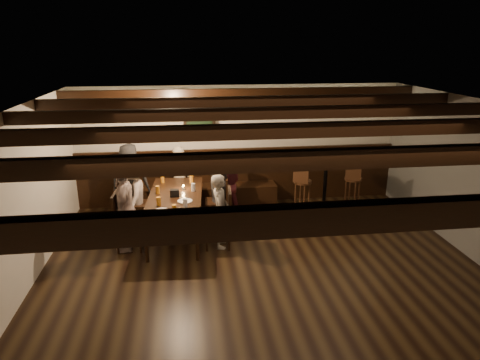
{
  "coord_description": "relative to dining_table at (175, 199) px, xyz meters",
  "views": [
    {
      "loc": [
        -1.07,
        -4.91,
        3.2
      ],
      "look_at": [
        -0.27,
        1.3,
        1.17
      ],
      "focal_mm": 32.0,
      "sensor_mm": 36.0,
      "label": 1
    }
  ],
  "objects": [
    {
      "name": "room",
      "position": [
        1.0,
        0.28,
        0.4
      ],
      "size": [
        7.0,
        7.0,
        7.0
      ],
      "color": "black",
      "rests_on": "ground"
    },
    {
      "name": "dining_table",
      "position": [
        0.0,
        0.0,
        0.0
      ],
      "size": [
        0.99,
        2.01,
        0.73
      ],
      "rotation": [
        0.0,
        0.0,
        -0.06
      ],
      "color": "black",
      "rests_on": "floor"
    },
    {
      "name": "chair_left_near",
      "position": [
        -0.69,
        0.49,
        -0.4
      ],
      "size": [
        0.43,
        0.43,
        0.88
      ],
      "rotation": [
        0.0,
        0.0,
        -1.63
      ],
      "color": "black",
      "rests_on": "floor"
    },
    {
      "name": "chair_left_far",
      "position": [
        -0.75,
        -0.41,
        -0.38
      ],
      "size": [
        0.46,
        0.46,
        0.95
      ],
      "rotation": [
        0.0,
        0.0,
        -1.63
      ],
      "color": "black",
      "rests_on": "floor"
    },
    {
      "name": "chair_right_near",
      "position": [
        0.74,
        0.41,
        -0.4
      ],
      "size": [
        0.43,
        0.43,
        0.89
      ],
      "rotation": [
        0.0,
        0.0,
        1.51
      ],
      "color": "black",
      "rests_on": "floor"
    },
    {
      "name": "chair_right_far",
      "position": [
        0.69,
        -0.49,
        -0.38
      ],
      "size": [
        0.47,
        0.47,
        0.97
      ],
      "rotation": [
        0.0,
        0.0,
        1.51
      ],
      "color": "black",
      "rests_on": "floor"
    },
    {
      "name": "person_bench_left",
      "position": [
        -0.85,
        0.95,
        0.04
      ],
      "size": [
        0.72,
        0.49,
        1.43
      ],
      "primitive_type": "imported",
      "rotation": [
        0.0,
        0.0,
        3.08
      ],
      "color": "black",
      "rests_on": "floor"
    },
    {
      "name": "person_bench_centre",
      "position": [
        0.06,
        1.05,
        -0.0
      ],
      "size": [
        0.51,
        0.35,
        1.34
      ],
      "primitive_type": "imported",
      "rotation": [
        0.0,
        0.0,
        3.08
      ],
      "color": "gray",
      "rests_on": "floor"
    },
    {
      "name": "person_bench_right",
      "position": [
        0.95,
        0.85,
        -0.06
      ],
      "size": [
        0.62,
        0.5,
        1.22
      ],
      "primitive_type": "imported",
      "rotation": [
        0.0,
        0.0,
        3.08
      ],
      "color": "maroon",
      "rests_on": "floor"
    },
    {
      "name": "person_left_near",
      "position": [
        -0.72,
        0.49,
        -0.06
      ],
      "size": [
        0.5,
        0.82,
        1.23
      ],
      "primitive_type": "imported",
      "rotation": [
        0.0,
        0.0,
        -1.63
      ],
      "color": "#A6968C",
      "rests_on": "floor"
    },
    {
      "name": "person_left_far",
      "position": [
        -0.78,
        -0.4,
        0.03
      ],
      "size": [
        0.39,
        0.84,
        1.41
      ],
      "primitive_type": "imported",
      "rotation": [
        0.0,
        0.0,
        -1.63
      ],
      "color": "gray",
      "rests_on": "floor"
    },
    {
      "name": "person_right_near",
      "position": [
        0.78,
        0.4,
        -0.06
      ],
      "size": [
        0.42,
        0.62,
        1.22
      ],
      "primitive_type": "imported",
      "rotation": [
        0.0,
        0.0,
        1.51
      ],
      "color": "#232325",
      "rests_on": "floor"
    },
    {
      "name": "person_right_far",
      "position": [
        0.72,
        -0.49,
        -0.06
      ],
      "size": [
        0.32,
        0.46,
        1.23
      ],
      "primitive_type": "imported",
      "rotation": [
        0.0,
        0.0,
        1.51
      ],
      "color": "gray",
      "rests_on": "floor"
    },
    {
      "name": "pint_a",
      "position": [
        -0.24,
        0.72,
        0.13
      ],
      "size": [
        0.07,
        0.07,
        0.14
      ],
      "primitive_type": "cylinder",
      "color": "#BF7219",
      "rests_on": "dining_table"
    },
    {
      "name": "pint_b",
      "position": [
        0.29,
        0.63,
        0.13
      ],
      "size": [
        0.07,
        0.07,
        0.14
      ],
      "primitive_type": "cylinder",
      "color": "#BF7219",
      "rests_on": "dining_table"
    },
    {
      "name": "pint_c",
      "position": [
        -0.29,
        0.12,
        0.13
      ],
      "size": [
        0.07,
        0.07,
        0.14
      ],
      "primitive_type": "cylinder",
      "color": "#BF7219",
      "rests_on": "dining_table"
    },
    {
      "name": "pint_d",
      "position": [
        0.31,
        0.18,
        0.13
      ],
      "size": [
        0.07,
        0.07,
        0.14
      ],
      "primitive_type": "cylinder",
      "color": "silver",
      "rests_on": "dining_table"
    },
    {
      "name": "pint_e",
      "position": [
        -0.25,
        -0.44,
        0.13
      ],
      "size": [
        0.07,
        0.07,
        0.14
      ],
      "primitive_type": "cylinder",
      "color": "#BF7219",
      "rests_on": "dining_table"
    },
    {
      "name": "pint_f",
      "position": [
        0.17,
        -0.56,
        0.13
      ],
      "size": [
        0.07,
        0.07,
        0.14
      ],
      "primitive_type": "cylinder",
      "color": "silver",
      "rests_on": "dining_table"
    },
    {
      "name": "pint_g",
      "position": [
        0.0,
        -0.8,
        0.13
      ],
      "size": [
        0.07,
        0.07,
        0.14
      ],
      "primitive_type": "cylinder",
      "color": "#BF7219",
      "rests_on": "dining_table"
    },
    {
      "name": "plate_near",
      "position": [
        -0.19,
        -0.69,
        0.07
      ],
      "size": [
        0.24,
        0.24,
        0.01
      ],
      "primitive_type": "cylinder",
      "color": "white",
      "rests_on": "dining_table"
    },
    {
      "name": "plate_far",
      "position": [
        0.16,
        -0.31,
        0.07
      ],
      "size": [
        0.24,
        0.24,
        0.01
      ],
      "primitive_type": "cylinder",
      "color": "white",
      "rests_on": "dining_table"
    },
    {
      "name": "condiment_caddy",
      "position": [
        -0.0,
        -0.05,
        0.12
      ],
      "size": [
        0.15,
        0.1,
        0.12
      ],
      "primitive_type": "cube",
      "color": "black",
      "rests_on": "dining_table"
    },
    {
      "name": "candle",
      "position": [
        0.14,
        0.29,
        0.09
      ],
      "size": [
        0.05,
        0.05,
        0.05
      ],
      "primitive_type": "cylinder",
      "color": "beige",
      "rests_on": "dining_table"
    },
    {
      "name": "high_top_table",
      "position": [
        2.85,
        0.71,
        -0.0
      ],
      "size": [
        0.57,
        0.57,
        1.02
      ],
      "color": "black",
      "rests_on": "floor"
    },
    {
      "name": "bar_stool_left",
      "position": [
        2.35,
        0.51,
        -0.29
      ],
      "size": [
        0.37,
        0.38,
        1.03
      ],
      "rotation": [
        0.0,
        0.0,
        -0.57
      ],
      "color": "#3A2212",
      "rests_on": "floor"
    },
    {
      "name": "bar_stool_right",
      "position": [
        3.35,
        0.56,
        -0.29
      ],
      "size": [
        0.37,
        0.38,
        1.03
      ],
      "rotation": [
        0.0,
        0.0,
        -0.47
      ],
      "color": "#3A2212",
      "rests_on": "floor"
    }
  ]
}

